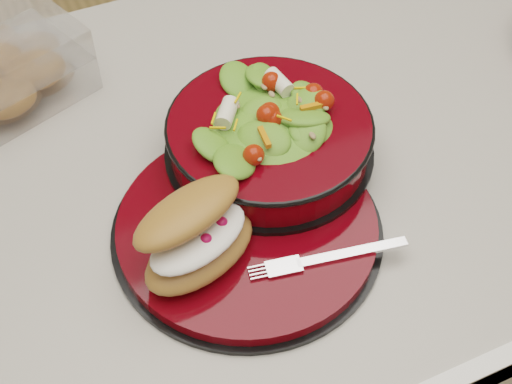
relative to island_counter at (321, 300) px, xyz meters
name	(u,v)px	position (x,y,z in m)	size (l,w,h in m)	color
island_counter	(321,300)	(0.00, 0.00, 0.00)	(1.24, 0.74, 0.90)	silver
dinner_plate	(248,228)	(-0.19, -0.12, 0.46)	(0.30, 0.30, 0.02)	black
salad_bowl	(269,130)	(-0.12, -0.03, 0.50)	(0.25, 0.25, 0.10)	black
croissant	(196,235)	(-0.25, -0.14, 0.50)	(0.15, 0.13, 0.08)	#A36B31
fork	(332,257)	(-0.13, -0.20, 0.47)	(0.16, 0.04, 0.00)	silver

